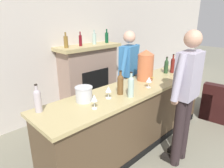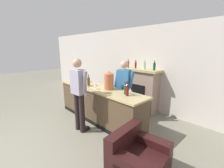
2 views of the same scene
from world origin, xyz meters
The scene contains 19 objects.
ground_plane centered at (0.00, 0.00, 0.00)m, with size 24.00×24.00×0.00m, color slate.
wall_back_panel centered at (0.00, 3.82, 1.38)m, with size 12.00×0.07×2.75m.
bar_counter centered at (0.03, 2.03, 0.49)m, with size 3.07×0.69×0.98m.
fireplace_stone centered at (0.36, 3.56, 0.71)m, with size 1.39×0.52×1.69m.
armchair_black centered at (1.98, 1.26, 0.26)m, with size 0.88×0.96×0.74m.
potted_plant_corner centered at (-2.22, 3.01, 0.32)m, with size 0.40×0.43×0.75m.
person_customer centered at (0.17, 1.33, 1.01)m, with size 0.66×0.32×1.82m.
person_bartender centered at (0.50, 2.58, 0.95)m, with size 0.64×0.37×1.72m.
copper_dispenser centered at (0.38, 2.13, 1.22)m, with size 0.26×0.30×0.49m.
ice_bucket_steel centered at (-0.83, 2.14, 1.07)m, with size 0.21×0.21×0.18m.
wine_bottle_chardonnay_pale centered at (0.98, 2.11, 1.11)m, with size 0.07×0.07×0.30m.
wine_bottle_port_short centered at (-0.33, 1.83, 1.12)m, with size 0.08×0.08×0.33m.
wine_bottle_riesling_slim centered at (1.09, 2.05, 1.13)m, with size 0.07×0.07×0.34m.
wine_bottle_rose_blush centered at (-0.35, 1.99, 1.12)m, with size 0.08×0.08×0.32m.
wine_bottle_merlot_tall centered at (-1.35, 2.26, 1.12)m, with size 0.08×0.08×0.32m.
wine_glass_front_right centered at (0.13, 1.88, 1.09)m, with size 0.08×0.08×0.16m.
wine_glass_near_bucket centered at (-0.56, 1.99, 1.09)m, with size 0.08×0.08×0.16m.
wine_glass_mid_counter centered at (1.07, 2.18, 1.09)m, with size 0.08×0.08×0.16m.
wine_glass_by_dispenser centered at (-0.88, 1.89, 1.10)m, with size 0.07×0.07×0.17m.
Camera 2 is at (3.23, -0.48, 2.03)m, focal length 24.00 mm.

